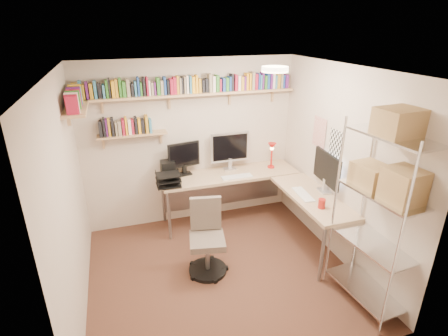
# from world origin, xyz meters

# --- Properties ---
(ground) EXTENTS (3.20, 3.20, 0.00)m
(ground) POSITION_xyz_m (0.00, 0.00, 0.00)
(ground) COLOR #4B2B20
(ground) RESTS_ON ground
(room_shell) EXTENTS (3.24, 3.04, 2.52)m
(room_shell) POSITION_xyz_m (0.00, 0.00, 1.55)
(room_shell) COLOR #C4B29F
(room_shell) RESTS_ON ground
(wall_shelves) EXTENTS (3.12, 1.09, 0.80)m
(wall_shelves) POSITION_xyz_m (-0.40, 1.30, 2.03)
(wall_shelves) COLOR tan
(wall_shelves) RESTS_ON ground
(corner_desk) EXTENTS (2.32, 2.12, 1.41)m
(corner_desk) POSITION_xyz_m (0.61, 0.94, 0.81)
(corner_desk) COLOR tan
(corner_desk) RESTS_ON ground
(office_chair) EXTENTS (0.51, 0.52, 0.96)m
(office_chair) POSITION_xyz_m (-0.14, 0.13, 0.40)
(office_chair) COLOR black
(office_chair) RESTS_ON ground
(wire_rack) EXTENTS (0.51, 0.93, 2.23)m
(wire_rack) POSITION_xyz_m (1.41, -0.98, 1.52)
(wire_rack) COLOR silver
(wire_rack) RESTS_ON ground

